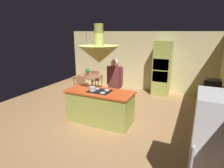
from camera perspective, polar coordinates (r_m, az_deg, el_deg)
ground at (r=5.72m, az=-2.64°, el=-10.58°), size 8.16×8.16×0.00m
wall_back at (r=8.43m, az=8.21°, el=7.02°), size 6.80×0.10×2.55m
kitchen_island at (r=5.36m, az=-3.70°, el=-6.91°), size 1.89×0.83×0.96m
counter_run_right at (r=5.55m, az=27.91°, el=-7.96°), size 0.73×2.53×0.94m
oven_tower at (r=7.82m, az=15.02°, el=4.62°), size 0.66×0.62×2.19m
refrigerator at (r=3.14m, az=29.82°, el=-18.47°), size 0.72×0.74×1.76m
dining_table at (r=7.85m, az=-7.33°, el=1.77°), size 1.01×0.86×0.76m
person_at_island at (r=5.70m, az=0.87°, el=0.35°), size 0.53×0.24×1.76m
range_hood at (r=4.98m, az=-4.01°, el=9.41°), size 1.10×1.10×1.00m
pendant_light_over_table at (r=7.65m, az=-7.65°, el=10.59°), size 0.32×0.32×0.82m
chair_facing_island at (r=7.37m, az=-9.97°, el=-0.48°), size 0.40×0.40×0.87m
chair_by_back_wall at (r=8.43m, az=-4.95°, el=1.77°), size 0.40×0.40×0.87m
potted_plant_on_table at (r=7.85m, az=-7.45°, el=3.83°), size 0.20×0.20×0.30m
cup_on_table at (r=7.74m, az=-9.31°, el=2.64°), size 0.07×0.07×0.09m
canister_flour at (r=4.77m, az=29.00°, el=-4.63°), size 0.12×0.12×0.20m
canister_sugar at (r=4.95m, az=28.88°, el=-4.00°), size 0.13×0.13×0.19m
canister_tea at (r=5.12m, az=28.75°, el=-3.55°), size 0.13×0.13×0.15m
microwave_on_counter at (r=6.08m, az=28.34°, el=-0.07°), size 0.46×0.36×0.28m
cooking_pot_on_cooktop at (r=5.15m, az=-6.06°, el=-1.51°), size 0.18×0.18×0.12m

